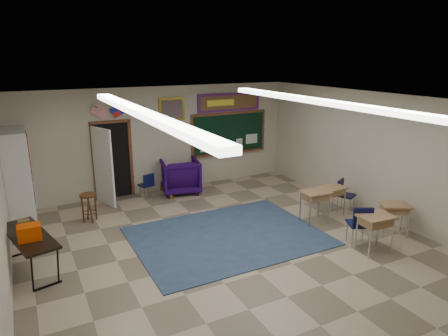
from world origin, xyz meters
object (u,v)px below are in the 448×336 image
folding_table (31,251)px  student_desk_front_right (331,200)px  wingback_armchair (180,176)px  wooden_stool (89,207)px  student_desk_front_left (315,205)px

folding_table → student_desk_front_right: bearing=-18.5°
wingback_armchair → wooden_stool: wingback_armchair is taller
student_desk_front_left → wooden_stool: 5.33m
wingback_armchair → student_desk_front_right: wingback_armchair is taller
student_desk_front_right → folding_table: size_ratio=0.41×
wooden_stool → wingback_armchair: bearing=19.8°
student_desk_front_left → wooden_stool: (-4.70, 2.53, -0.08)m
wingback_armchair → student_desk_front_left: bearing=131.1°
folding_table → wingback_armchair: bearing=21.1°
wingback_armchair → wooden_stool: size_ratio=1.56×
wingback_armchair → student_desk_front_left: 4.03m
student_desk_front_left → folding_table: size_ratio=0.43×
student_desk_front_left → student_desk_front_right: size_ratio=1.04×
student_desk_front_right → wooden_stool: bearing=151.4°
student_desk_front_left → student_desk_front_right: bearing=16.6°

